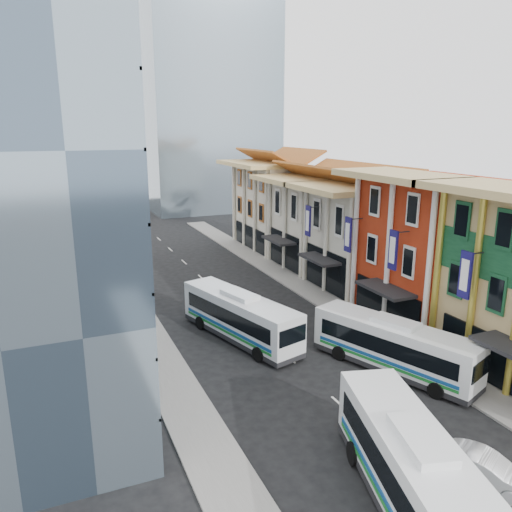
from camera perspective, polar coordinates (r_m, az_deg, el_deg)
name	(u,v)px	position (r m, az deg, el deg)	size (l,w,h in m)	color
ground	(440,495)	(25.89, 20.27, -24.26)	(200.00, 200.00, 0.00)	black
sidewalk_right	(337,308)	(45.77, 9.29, -5.84)	(3.00, 90.00, 0.15)	slate
sidewalk_left	(149,338)	(39.86, -12.15, -9.14)	(3.00, 90.00, 0.15)	slate
shophouse_red	(430,250)	(43.54, 19.27, 0.62)	(8.00, 10.00, 12.00)	#AB2E13
shophouse_cream_near	(362,239)	(50.95, 12.06, 1.90)	(8.00, 9.00, 10.00)	beige
shophouse_cream_mid	(317,224)	(58.37, 7.00, 3.70)	(8.00, 9.00, 10.00)	beige
shophouse_cream_far	(278,207)	(67.43, 2.54, 5.67)	(8.00, 12.00, 11.00)	beige
office_block_far	(34,215)	(56.75, -24.03, 4.29)	(10.00, 18.00, 14.00)	gray
bus_left_near	(418,477)	(23.18, 17.98, -22.93)	(2.94, 12.57, 4.03)	white
bus_left_far	(240,316)	(38.34, -1.85, -6.83)	(2.78, 11.85, 3.80)	silver
bus_right	(394,345)	(34.80, 15.44, -9.78)	(2.69, 11.47, 3.68)	white
sedan_right	(483,469)	(26.78, 24.51, -21.26)	(1.60, 4.58, 1.51)	silver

